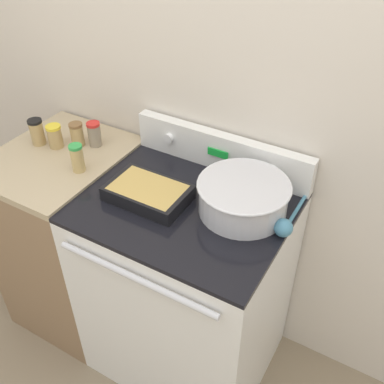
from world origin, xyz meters
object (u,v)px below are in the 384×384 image
at_px(mixing_bowl, 243,196).
at_px(spice_jar_black_cap, 37,132).
at_px(ladle, 286,225).
at_px(spice_jar_green_cap, 77,158).
at_px(spice_jar_brown_cap, 77,134).
at_px(spice_jar_yellow_cap, 55,136).
at_px(spice_jar_red_cap, 94,134).
at_px(casserole_dish, 148,192).

height_order(mixing_bowl, spice_jar_black_cap, spice_jar_black_cap).
height_order(ladle, spice_jar_green_cap, spice_jar_green_cap).
bearing_deg(spice_jar_green_cap, ladle, 6.01).
relative_size(ladle, spice_jar_brown_cap, 3.07).
height_order(ladle, spice_jar_yellow_cap, spice_jar_yellow_cap).
distance_m(ladle, spice_jar_green_cap, 0.86).
xyz_separation_m(mixing_bowl, spice_jar_brown_cap, (-0.81, 0.03, -0.00)).
height_order(spice_jar_red_cap, spice_jar_yellow_cap, spice_jar_red_cap).
bearing_deg(spice_jar_brown_cap, ladle, -3.38).
bearing_deg(mixing_bowl, spice_jar_yellow_cap, -178.44).
bearing_deg(spice_jar_green_cap, spice_jar_brown_cap, 131.97).
relative_size(mixing_bowl, spice_jar_brown_cap, 3.19).
bearing_deg(ladle, spice_jar_red_cap, 174.05).
relative_size(spice_jar_brown_cap, spice_jar_black_cap, 0.90).
relative_size(spice_jar_green_cap, spice_jar_red_cap, 1.08).
bearing_deg(spice_jar_yellow_cap, spice_jar_red_cap, 34.47).
distance_m(ladle, spice_jar_brown_cap, 0.99).
xyz_separation_m(spice_jar_red_cap, spice_jar_black_cap, (-0.23, -0.12, 0.00)).
bearing_deg(spice_jar_green_cap, mixing_bowl, 9.52).
height_order(spice_jar_brown_cap, spice_jar_yellow_cap, spice_jar_brown_cap).
bearing_deg(spice_jar_red_cap, spice_jar_brown_cap, -150.31).
xyz_separation_m(spice_jar_brown_cap, spice_jar_black_cap, (-0.16, -0.08, 0.01)).
bearing_deg(spice_jar_black_cap, spice_jar_brown_cap, 26.25).
relative_size(mixing_bowl, casserole_dish, 1.11).
bearing_deg(mixing_bowl, spice_jar_red_cap, 174.47).
relative_size(spice_jar_green_cap, spice_jar_black_cap, 1.01).
bearing_deg(spice_jar_black_cap, spice_jar_yellow_cap, 13.11).
bearing_deg(casserole_dish, ladle, 10.01).
bearing_deg(spice_jar_black_cap, mixing_bowl, 2.59).
height_order(spice_jar_brown_cap, spice_jar_black_cap, spice_jar_black_cap).
height_order(casserole_dish, ladle, ladle).
bearing_deg(spice_jar_black_cap, spice_jar_red_cap, 27.28).
relative_size(spice_jar_red_cap, spice_jar_yellow_cap, 1.07).
height_order(ladle, spice_jar_black_cap, spice_jar_black_cap).
height_order(spice_jar_green_cap, spice_jar_red_cap, spice_jar_green_cap).
bearing_deg(casserole_dish, spice_jar_red_cap, 155.42).
relative_size(spice_jar_green_cap, spice_jar_yellow_cap, 1.15).
bearing_deg(casserole_dish, spice_jar_black_cap, 173.64).
distance_m(casserole_dish, spice_jar_yellow_cap, 0.56).
distance_m(mixing_bowl, spice_jar_red_cap, 0.75).
distance_m(spice_jar_green_cap, spice_jar_brown_cap, 0.20).
bearing_deg(spice_jar_yellow_cap, spice_jar_brown_cap, 38.31).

